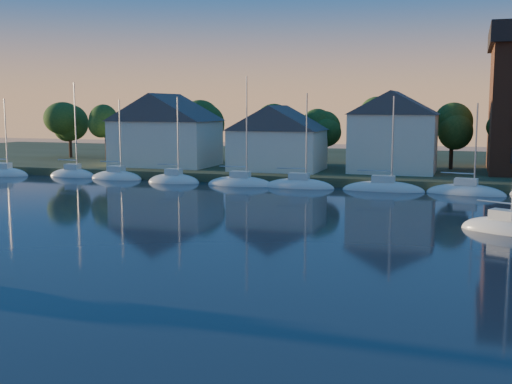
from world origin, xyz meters
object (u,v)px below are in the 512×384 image
at_px(clubhouse_west, 166,129).
at_px(drifting_sailboat_right, 502,231).
at_px(clubhouse_centre, 278,137).
at_px(clubhouse_east, 394,131).

xyz_separation_m(clubhouse_west, drifting_sailboat_right, (41.34, -29.46, -5.83)).
distance_m(clubhouse_centre, drifting_sailboat_right, 38.44).
bearing_deg(drifting_sailboat_right, clubhouse_west, 170.77).
relative_size(clubhouse_centre, drifting_sailboat_right, 1.13).
relative_size(clubhouse_west, drifting_sailboat_right, 1.34).
bearing_deg(drifting_sailboat_right, clubhouse_east, 136.67).
bearing_deg(clubhouse_centre, clubhouse_east, 8.13).
relative_size(clubhouse_east, drifting_sailboat_right, 1.03).
distance_m(clubhouse_west, clubhouse_east, 30.02).
height_order(clubhouse_west, drifting_sailboat_right, clubhouse_west).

